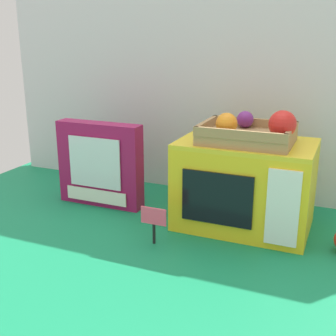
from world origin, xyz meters
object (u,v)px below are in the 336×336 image
object	(u,v)px
food_groups_crate	(251,132)
price_sign	(154,220)
cookie_set_box	(100,165)
toy_microwave	(245,184)

from	to	relation	value
food_groups_crate	price_sign	size ratio (longest dim) A/B	2.48
cookie_set_box	price_sign	bearing A→B (deg)	-34.54
toy_microwave	food_groups_crate	xyz separation A→B (m)	(0.01, -0.02, 0.15)
toy_microwave	price_sign	xyz separation A→B (m)	(-0.19, -0.20, -0.06)
food_groups_crate	price_sign	bearing A→B (deg)	-136.92
price_sign	toy_microwave	bearing A→B (deg)	47.81
food_groups_crate	cookie_set_box	bearing A→B (deg)	179.66
cookie_set_box	price_sign	distance (m)	0.34
cookie_set_box	food_groups_crate	bearing A→B (deg)	-0.34
food_groups_crate	cookie_set_box	size ratio (longest dim) A/B	0.89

